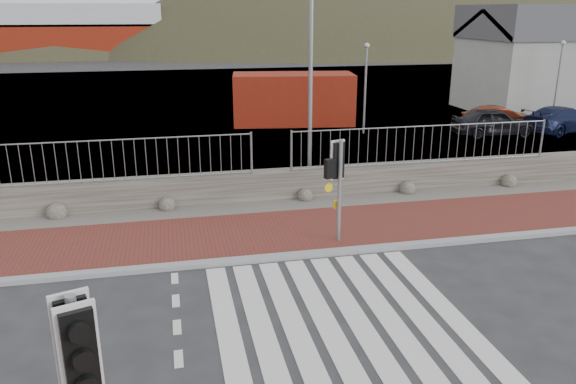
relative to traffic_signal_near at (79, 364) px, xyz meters
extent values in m
plane|color=#28282B|center=(3.97, 3.39, -2.04)|extent=(220.00, 220.00, 0.00)
cube|color=brown|center=(3.97, 7.89, -2.00)|extent=(40.00, 3.00, 0.08)
cube|color=gray|center=(3.97, 6.39, -1.99)|extent=(40.00, 0.25, 0.12)
cube|color=silver|center=(1.87, 3.39, -2.03)|extent=(0.42, 5.60, 0.01)
cube|color=silver|center=(2.47, 3.39, -2.03)|extent=(0.42, 5.60, 0.01)
cube|color=silver|center=(3.07, 3.39, -2.03)|extent=(0.42, 5.60, 0.01)
cube|color=silver|center=(3.67, 3.39, -2.03)|extent=(0.42, 5.60, 0.01)
cube|color=silver|center=(4.27, 3.39, -2.03)|extent=(0.42, 5.60, 0.01)
cube|color=silver|center=(4.87, 3.39, -2.03)|extent=(0.42, 5.60, 0.01)
cube|color=silver|center=(5.47, 3.39, -2.03)|extent=(0.42, 5.60, 0.01)
cube|color=silver|center=(6.07, 3.39, -2.03)|extent=(0.42, 5.60, 0.01)
cube|color=#59544C|center=(3.97, 9.89, -2.01)|extent=(40.00, 1.50, 0.06)
cube|color=#48443B|center=(3.97, 10.69, -1.59)|extent=(40.00, 0.60, 0.90)
cylinder|color=gray|center=(-0.83, 10.54, 0.06)|extent=(8.40, 0.04, 0.04)
cylinder|color=gray|center=(3.37, 10.54, -0.54)|extent=(0.07, 0.07, 1.20)
cylinder|color=gray|center=(8.77, 10.54, 0.06)|extent=(8.40, 0.04, 0.04)
cylinder|color=gray|center=(4.57, 10.54, -0.54)|extent=(0.07, 0.07, 1.20)
cylinder|color=gray|center=(12.97, 10.54, -0.54)|extent=(0.07, 0.07, 1.20)
cube|color=#4C4C4F|center=(3.97, 31.29, -2.04)|extent=(120.00, 40.00, 0.50)
cube|color=#3F4C54|center=(3.97, 66.29, -2.04)|extent=(220.00, 50.00, 0.05)
cube|color=#9E9E99|center=(23.97, 23.29, -0.04)|extent=(12.00, 6.00, 4.00)
ellipsoid|color=#303620|center=(-11.03, 91.29, -22.04)|extent=(106.40, 68.40, 76.00)
ellipsoid|color=#303620|center=(33.97, 91.29, -28.04)|extent=(140.00, 90.00, 100.00)
ellipsoid|color=#303620|center=(78.97, 91.29, -22.04)|extent=(112.00, 72.00, 80.00)
cube|color=black|center=(0.00, 0.00, 0.24)|extent=(0.46, 0.36, 1.06)
sphere|color=#0CE53F|center=(0.00, 0.00, -0.07)|extent=(0.15, 0.15, 0.15)
cylinder|color=gray|center=(4.99, 7.04, -0.73)|extent=(0.10, 0.10, 2.61)
cube|color=#E3B30D|center=(4.99, 7.04, -1.06)|extent=(0.15, 0.11, 0.20)
cube|color=black|center=(4.99, 7.04, 0.06)|extent=(0.42, 0.33, 0.98)
sphere|color=#0CE53F|center=(4.99, 7.04, -0.22)|extent=(0.14, 0.14, 0.14)
cube|color=black|center=(4.69, 6.94, -0.08)|extent=(0.24, 0.21, 0.47)
cylinder|color=gray|center=(5.38, 11.49, 1.70)|extent=(0.13, 0.13, 7.48)
cube|color=maroon|center=(7.29, 22.42, -0.79)|extent=(6.29, 3.31, 2.50)
imported|color=black|center=(15.63, 17.63, -1.40)|extent=(3.87, 1.83, 1.28)
imported|color=#58190C|center=(16.55, 18.50, -1.46)|extent=(3.64, 1.74, 1.15)
imported|color=#131A3E|center=(19.17, 17.62, -1.42)|extent=(4.55, 3.05, 1.22)
camera|label=1|loc=(1.07, -5.30, 3.48)|focal=35.00mm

